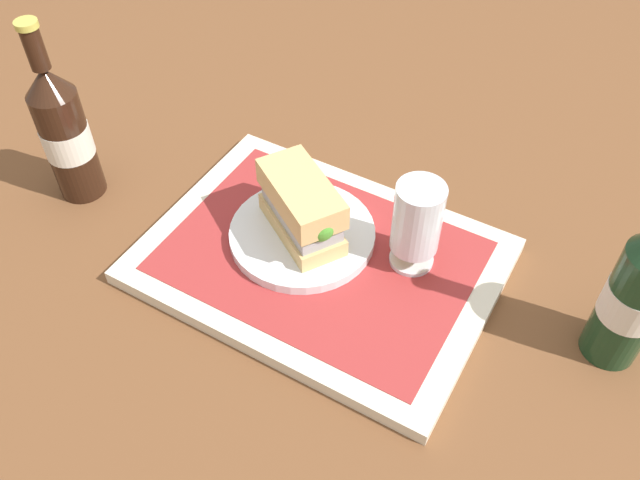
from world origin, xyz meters
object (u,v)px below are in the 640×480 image
at_px(sandwich, 303,208).
at_px(second_bottle, 64,132).
at_px(beer_glass, 417,224).
at_px(plate, 302,234).
at_px(beer_bottle, 637,293).

height_order(sandwich, second_bottle, second_bottle).
bearing_deg(beer_glass, sandwich, -164.83).
relative_size(plate, beer_glass, 1.52).
bearing_deg(beer_bottle, second_bottle, -171.88).
distance_m(beer_bottle, second_bottle, 0.73).
height_order(sandwich, beer_glass, beer_glass).
xyz_separation_m(plate, beer_bottle, (0.39, 0.04, 0.08)).
relative_size(sandwich, beer_glass, 1.15).
relative_size(beer_bottle, second_bottle, 1.00).
distance_m(plate, second_bottle, 0.35).
bearing_deg(beer_bottle, beer_glass, -177.97).
xyz_separation_m(beer_bottle, second_bottle, (-0.72, -0.10, 0.00)).
height_order(plate, beer_bottle, beer_bottle).
relative_size(plate, second_bottle, 0.71).
bearing_deg(second_bottle, sandwich, 9.65).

